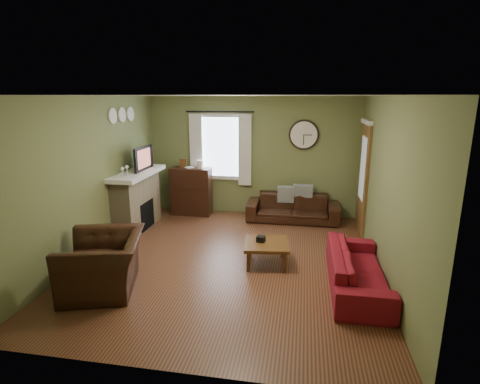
% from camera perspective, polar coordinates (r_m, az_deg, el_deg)
% --- Properties ---
extents(floor, '(4.60, 5.20, 0.00)m').
position_cam_1_polar(floor, '(6.20, -1.57, -10.33)').
color(floor, brown).
rests_on(floor, ground).
extents(ceiling, '(4.60, 5.20, 0.00)m').
position_cam_1_polar(ceiling, '(5.63, -1.75, 14.48)').
color(ceiling, white).
rests_on(ceiling, ground).
extents(wall_left, '(0.00, 5.20, 2.60)m').
position_cam_1_polar(wall_left, '(6.62, -21.58, 2.13)').
color(wall_left, olive).
rests_on(wall_left, ground).
extents(wall_right, '(0.00, 5.20, 2.60)m').
position_cam_1_polar(wall_right, '(5.79, 21.28, 0.51)').
color(wall_right, olive).
rests_on(wall_right, ground).
extents(wall_back, '(4.60, 0.00, 2.60)m').
position_cam_1_polar(wall_back, '(8.30, 1.91, 5.43)').
color(wall_back, olive).
rests_on(wall_back, ground).
extents(wall_front, '(4.60, 0.00, 2.60)m').
position_cam_1_polar(wall_front, '(3.38, -10.48, -8.30)').
color(wall_front, olive).
rests_on(wall_front, ground).
extents(fireplace, '(0.40, 1.40, 1.10)m').
position_cam_1_polar(fireplace, '(7.68, -15.41, -1.55)').
color(fireplace, tan).
rests_on(fireplace, floor).
extents(firebox, '(0.04, 0.60, 0.55)m').
position_cam_1_polar(firebox, '(7.67, -14.00, -3.42)').
color(firebox, black).
rests_on(firebox, fireplace).
extents(mantel, '(0.58, 1.60, 0.08)m').
position_cam_1_polar(mantel, '(7.53, -15.50, 2.76)').
color(mantel, white).
rests_on(mantel, fireplace).
extents(tv, '(0.08, 0.60, 0.35)m').
position_cam_1_polar(tv, '(7.62, -15.00, 4.56)').
color(tv, black).
rests_on(tv, mantel).
extents(tv_screen, '(0.02, 0.62, 0.36)m').
position_cam_1_polar(tv_screen, '(7.58, -14.47, 4.97)').
color(tv_screen, '#994C3F').
rests_on(tv_screen, mantel).
extents(medallion_left, '(0.28, 0.28, 0.03)m').
position_cam_1_polar(medallion_left, '(7.18, -18.84, 10.92)').
color(medallion_left, white).
rests_on(medallion_left, wall_left).
extents(medallion_mid, '(0.28, 0.28, 0.03)m').
position_cam_1_polar(medallion_mid, '(7.49, -17.56, 11.13)').
color(medallion_mid, white).
rests_on(medallion_mid, wall_left).
extents(medallion_right, '(0.28, 0.28, 0.03)m').
position_cam_1_polar(medallion_right, '(7.81, -16.38, 11.32)').
color(medallion_right, white).
rests_on(medallion_right, wall_left).
extents(window_pane, '(1.00, 0.02, 1.30)m').
position_cam_1_polar(window_pane, '(8.37, -2.88, 6.88)').
color(window_pane, silver).
rests_on(window_pane, wall_back).
extents(curtain_rod, '(0.03, 0.03, 1.50)m').
position_cam_1_polar(curtain_rod, '(8.21, -3.11, 12.13)').
color(curtain_rod, black).
rests_on(curtain_rod, wall_back).
extents(curtain_left, '(0.28, 0.04, 1.55)m').
position_cam_1_polar(curtain_left, '(8.42, -6.71, 6.50)').
color(curtain_left, silver).
rests_on(curtain_left, wall_back).
extents(curtain_right, '(0.28, 0.04, 1.55)m').
position_cam_1_polar(curtain_right, '(8.18, 0.75, 6.37)').
color(curtain_right, silver).
rests_on(curtain_right, wall_back).
extents(wall_clock, '(0.64, 0.06, 0.64)m').
position_cam_1_polar(wall_clock, '(8.11, 9.70, 8.59)').
color(wall_clock, white).
rests_on(wall_clock, wall_back).
extents(door, '(0.05, 0.90, 2.10)m').
position_cam_1_polar(door, '(7.61, 18.26, 1.98)').
color(door, brown).
rests_on(door, floor).
extents(bookshelf, '(0.89, 0.38, 1.06)m').
position_cam_1_polar(bookshelf, '(8.43, -7.44, 0.10)').
color(bookshelf, black).
rests_on(bookshelf, floor).
extents(book, '(0.28, 0.29, 0.02)m').
position_cam_1_polar(book, '(8.30, -8.29, 2.92)').
color(book, '#533215').
rests_on(book, bookshelf).
extents(sofa_brown, '(1.93, 0.75, 0.56)m').
position_cam_1_polar(sofa_brown, '(8.06, 8.03, -2.40)').
color(sofa_brown, black).
rests_on(sofa_brown, floor).
extents(pillow_left, '(0.42, 0.14, 0.42)m').
position_cam_1_polar(pillow_left, '(8.15, 9.52, -0.31)').
color(pillow_left, gray).
rests_on(pillow_left, sofa_brown).
extents(pillow_right, '(0.36, 0.12, 0.35)m').
position_cam_1_polar(pillow_right, '(8.08, 6.98, -0.35)').
color(pillow_right, gray).
rests_on(pillow_right, sofa_brown).
extents(sofa_red, '(0.73, 1.87, 0.55)m').
position_cam_1_polar(sofa_red, '(5.52, 17.44, -11.16)').
color(sofa_red, maroon).
rests_on(sofa_red, floor).
extents(armchair, '(1.31, 1.41, 0.75)m').
position_cam_1_polar(armchair, '(5.53, -20.08, -10.13)').
color(armchair, black).
rests_on(armchair, floor).
extents(coffee_table, '(0.75, 0.75, 0.36)m').
position_cam_1_polar(coffee_table, '(6.01, 4.03, -9.29)').
color(coffee_table, '#533215').
rests_on(coffee_table, floor).
extents(tissue_box, '(0.14, 0.14, 0.09)m').
position_cam_1_polar(tissue_box, '(5.95, 3.19, -7.23)').
color(tissue_box, black).
rests_on(tissue_box, coffee_table).
extents(wine_glass_a, '(0.07, 0.07, 0.19)m').
position_cam_1_polar(wine_glass_a, '(6.98, -17.45, 2.86)').
color(wine_glass_a, white).
rests_on(wine_glass_a, mantel).
extents(wine_glass_b, '(0.07, 0.07, 0.19)m').
position_cam_1_polar(wine_glass_b, '(7.13, -16.83, 3.14)').
color(wine_glass_b, white).
rests_on(wine_glass_b, mantel).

